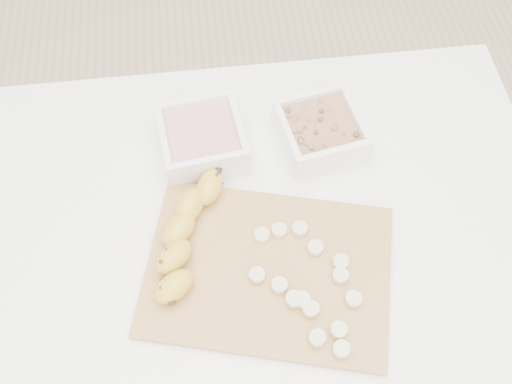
{
  "coord_description": "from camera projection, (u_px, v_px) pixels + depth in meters",
  "views": [
    {
      "loc": [
        -0.05,
        -0.42,
        1.59
      ],
      "look_at": [
        0.0,
        0.03,
        0.81
      ],
      "focal_mm": 40.0,
      "sensor_mm": 36.0,
      "label": 1
    }
  ],
  "objects": [
    {
      "name": "ground",
      "position": [
        257.0,
        347.0,
        1.59
      ],
      "size": [
        3.5,
        3.5,
        0.0
      ],
      "primitive_type": "plane",
      "color": "#C6AD89",
      "rests_on": "ground"
    },
    {
      "name": "table",
      "position": [
        258.0,
        250.0,
        1.02
      ],
      "size": [
        1.0,
        0.7,
        0.75
      ],
      "color": "white",
      "rests_on": "ground"
    },
    {
      "name": "bowl_yogurt",
      "position": [
        202.0,
        139.0,
        0.98
      ],
      "size": [
        0.16,
        0.16,
        0.07
      ],
      "color": "white",
      "rests_on": "table"
    },
    {
      "name": "bowl_granola",
      "position": [
        320.0,
        131.0,
        0.99
      ],
      "size": [
        0.16,
        0.16,
        0.06
      ],
      "color": "white",
      "rests_on": "table"
    },
    {
      "name": "cutting_board",
      "position": [
        268.0,
        271.0,
        0.89
      ],
      "size": [
        0.43,
        0.36,
        0.01
      ],
      "primitive_type": "cube",
      "rotation": [
        0.0,
        0.0,
        -0.26
      ],
      "color": "#B78C46",
      "rests_on": "table"
    },
    {
      "name": "banana",
      "position": [
        187.0,
        236.0,
        0.89
      ],
      "size": [
        0.18,
        0.23,
        0.04
      ],
      "primitive_type": null,
      "rotation": [
        0.0,
        0.0,
        -0.58
      ],
      "color": "gold",
      "rests_on": "cutting_board"
    },
    {
      "name": "banana_slices",
      "position": [
        308.0,
        283.0,
        0.86
      ],
      "size": [
        0.16,
        0.22,
        0.02
      ],
      "color": "beige",
      "rests_on": "cutting_board"
    }
  ]
}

